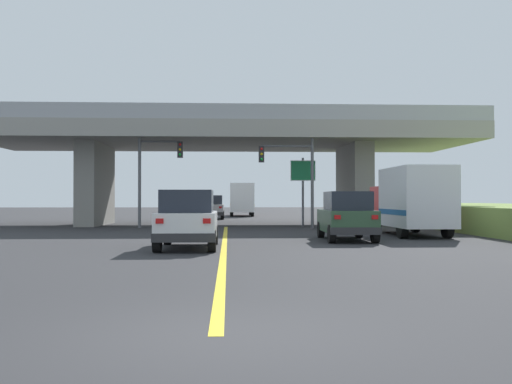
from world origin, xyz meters
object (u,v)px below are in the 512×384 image
(suv_lead, at_px, (188,219))
(semi_truck_distant, at_px, (242,199))
(sedan_oncoming, at_px, (212,207))
(highway_sign, at_px, (303,177))
(suv_crossing, at_px, (347,216))
(traffic_signal_nearside, at_px, (294,169))
(box_truck, at_px, (411,201))
(traffic_signal_farside, at_px, (154,167))

(suv_lead, bearing_deg, semi_truck_distant, 85.88)
(suv_lead, xyz_separation_m, sedan_oncoming, (0.01, 29.27, 0.00))
(suv_lead, height_order, highway_sign, highway_sign)
(suv_crossing, relative_size, semi_truck_distant, 0.66)
(traffic_signal_nearside, bearing_deg, suv_crossing, -84.07)
(box_truck, distance_m, traffic_signal_nearside, 8.80)
(highway_sign, bearing_deg, suv_lead, -111.44)
(suv_lead, relative_size, suv_crossing, 0.97)
(box_truck, height_order, traffic_signal_nearside, traffic_signal_nearside)
(suv_lead, xyz_separation_m, highway_sign, (6.00, 15.29, 2.08))
(sedan_oncoming, xyz_separation_m, traffic_signal_nearside, (5.24, -15.59, 2.47))
(semi_truck_distant, bearing_deg, highway_sign, -81.67)
(semi_truck_distant, bearing_deg, suv_crossing, -84.02)
(suv_lead, relative_size, traffic_signal_nearside, 0.80)
(suv_crossing, distance_m, semi_truck_distant, 34.37)
(semi_truck_distant, bearing_deg, box_truck, -76.95)
(suv_lead, height_order, semi_truck_distant, semi_truck_distant)
(box_truck, xyz_separation_m, semi_truck_distant, (-7.25, 31.25, 0.04))
(suv_lead, height_order, traffic_signal_nearside, traffic_signal_nearside)
(traffic_signal_nearside, xyz_separation_m, traffic_signal_farside, (-8.24, 0.53, 0.14))
(suv_crossing, bearing_deg, semi_truck_distant, 97.71)
(traffic_signal_nearside, bearing_deg, suv_lead, -110.98)
(suv_lead, distance_m, highway_sign, 16.56)
(traffic_signal_farside, xyz_separation_m, semi_truck_distant, (5.72, 23.52, -1.94))
(box_truck, bearing_deg, traffic_signal_farside, 149.20)
(suv_lead, xyz_separation_m, box_truck, (9.97, 6.48, 0.63))
(suv_lead, distance_m, semi_truck_distant, 37.83)
(traffic_signal_farside, relative_size, semi_truck_distant, 0.83)
(sedan_oncoming, height_order, traffic_signal_nearside, traffic_signal_nearside)
(sedan_oncoming, bearing_deg, suv_crossing, -76.25)
(suv_crossing, height_order, sedan_oncoming, same)
(traffic_signal_farside, bearing_deg, box_truck, -30.80)
(suv_lead, height_order, sedan_oncoming, same)
(box_truck, xyz_separation_m, highway_sign, (-3.96, 8.81, 1.45))
(sedan_oncoming, bearing_deg, traffic_signal_farside, -101.29)
(traffic_signal_nearside, bearing_deg, traffic_signal_farside, 176.32)
(box_truck, height_order, traffic_signal_farside, traffic_signal_farside)
(suv_lead, distance_m, traffic_signal_nearside, 14.86)
(traffic_signal_nearside, bearing_deg, box_truck, -56.74)
(box_truck, distance_m, traffic_signal_farside, 15.22)
(highway_sign, height_order, semi_truck_distant, highway_sign)
(traffic_signal_nearside, relative_size, traffic_signal_farside, 0.95)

